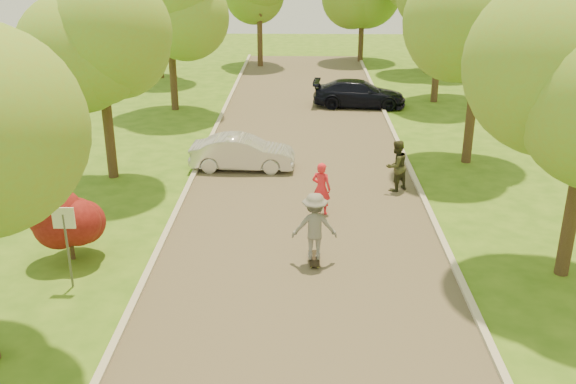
# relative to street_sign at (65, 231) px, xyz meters

# --- Properties ---
(road) EXTENTS (8.00, 60.00, 0.01)m
(road) POSITION_rel_street_sign_xyz_m (5.80, 4.00, -1.56)
(road) COLOR #4C4438
(road) RESTS_ON ground
(curb_left) EXTENTS (0.18, 60.00, 0.12)m
(curb_left) POSITION_rel_street_sign_xyz_m (1.75, 4.00, -1.50)
(curb_left) COLOR #B2AD9E
(curb_left) RESTS_ON ground
(curb_right) EXTENTS (0.18, 60.00, 0.12)m
(curb_right) POSITION_rel_street_sign_xyz_m (9.85, 4.00, -1.50)
(curb_right) COLOR #B2AD9E
(curb_right) RESTS_ON ground
(street_sign) EXTENTS (0.55, 0.06, 2.17)m
(street_sign) POSITION_rel_street_sign_xyz_m (0.00, 0.00, 0.00)
(street_sign) COLOR #59595E
(street_sign) RESTS_ON ground
(red_shrub) EXTENTS (1.70, 1.70, 1.95)m
(red_shrub) POSITION_rel_street_sign_xyz_m (-0.50, 1.50, -0.47)
(red_shrub) COLOR #382619
(red_shrub) RESTS_ON ground
(tree_l_midb) EXTENTS (4.30, 4.20, 6.62)m
(tree_l_midb) POSITION_rel_street_sign_xyz_m (-1.01, 8.00, 3.02)
(tree_l_midb) COLOR #382619
(tree_l_midb) RESTS_ON ground
(tree_r_midb) EXTENTS (4.51, 4.40, 7.01)m
(tree_r_midb) POSITION_rel_street_sign_xyz_m (12.40, 10.00, 3.32)
(tree_r_midb) COLOR #382619
(tree_r_midb) RESTS_ON ground
(silver_sedan) EXTENTS (3.97, 1.50, 1.29)m
(silver_sedan) POSITION_rel_street_sign_xyz_m (3.50, 8.98, -0.92)
(silver_sedan) COLOR silver
(silver_sedan) RESTS_ON ground
(dark_sedan) EXTENTS (4.92, 2.34, 1.38)m
(dark_sedan) POSITION_rel_street_sign_xyz_m (8.67, 18.79, -0.87)
(dark_sedan) COLOR black
(dark_sedan) RESTS_ON ground
(longboard) EXTENTS (0.31, 0.97, 0.11)m
(longboard) POSITION_rel_street_sign_xyz_m (6.11, 1.48, -1.46)
(longboard) COLOR black
(longboard) RESTS_ON ground
(skateboarder) EXTENTS (1.24, 0.75, 1.88)m
(skateboarder) POSITION_rel_street_sign_xyz_m (6.11, 1.48, -0.50)
(skateboarder) COLOR slate
(skateboarder) RESTS_ON longboard
(person_striped) EXTENTS (0.73, 0.62, 1.71)m
(person_striped) POSITION_rel_street_sign_xyz_m (6.37, 4.79, -0.71)
(person_striped) COLOR red
(person_striped) RESTS_ON ground
(person_olive) EXTENTS (1.11, 1.07, 1.81)m
(person_olive) POSITION_rel_street_sign_xyz_m (9.00, 6.88, -0.66)
(person_olive) COLOR #333520
(person_olive) RESTS_ON ground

